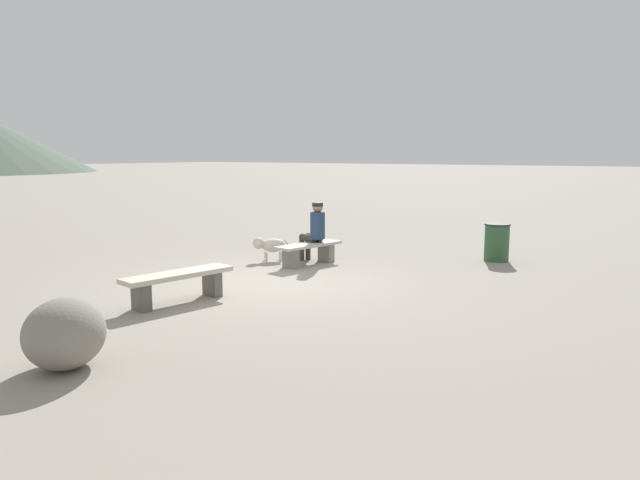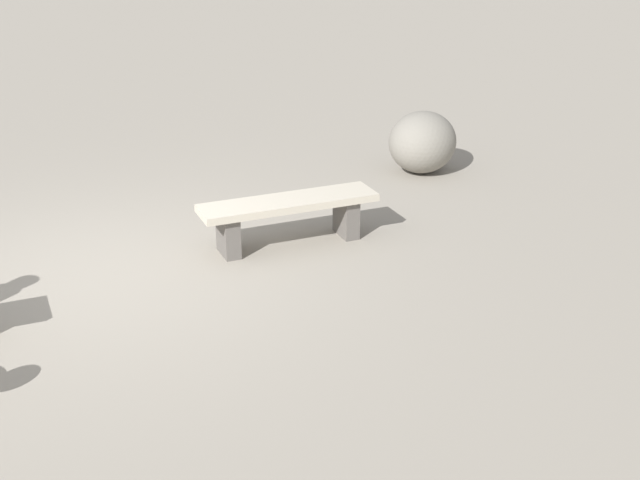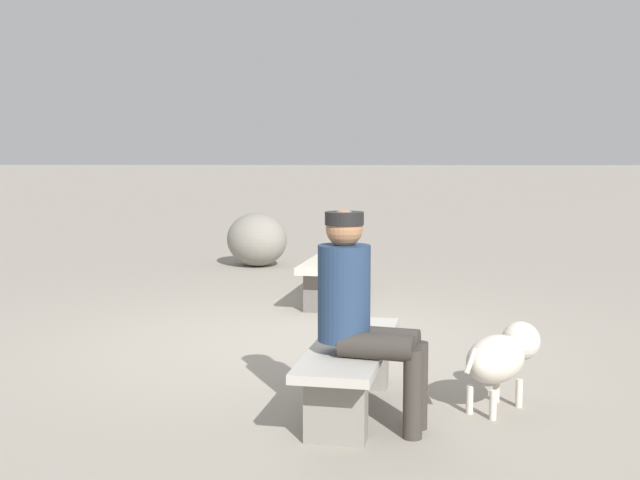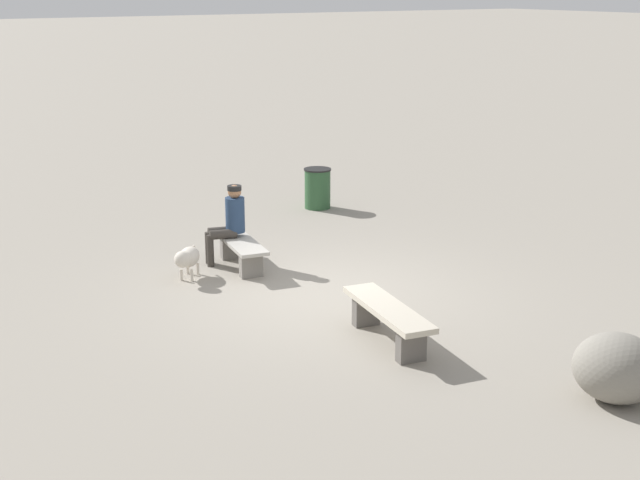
{
  "view_description": "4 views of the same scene",
  "coord_description": "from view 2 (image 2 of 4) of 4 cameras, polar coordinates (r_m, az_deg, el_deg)",
  "views": [
    {
      "loc": [
        -8.03,
        -6.42,
        2.27
      ],
      "look_at": [
        0.6,
        -0.62,
        0.74
      ],
      "focal_mm": 33.2,
      "sensor_mm": 36.0,
      "label": 1
    },
    {
      "loc": [
        1.99,
        6.85,
        3.25
      ],
      "look_at": [
        -1.15,
        2.05,
        0.84
      ],
      "focal_mm": 46.72,
      "sensor_mm": 36.0,
      "label": 2
    },
    {
      "loc": [
        6.44,
        0.35,
        1.59
      ],
      "look_at": [
        -0.67,
        0.18,
        0.8
      ],
      "focal_mm": 43.73,
      "sensor_mm": 36.0,
      "label": 3
    },
    {
      "loc": [
        -10.16,
        6.49,
        4.32
      ],
      "look_at": [
        1.08,
        -0.62,
        0.45
      ],
      "focal_mm": 49.79,
      "sensor_mm": 36.0,
      "label": 4
    }
  ],
  "objects": [
    {
      "name": "ground",
      "position": [
        7.86,
        -15.37,
        -2.79
      ],
      "size": [
        210.0,
        210.0,
        0.06
      ],
      "primitive_type": "cube",
      "color": "gray"
    },
    {
      "name": "bench_left",
      "position": [
        8.18,
        -2.16,
        1.91
      ],
      "size": [
        1.82,
        0.74,
        0.48
      ],
      "rotation": [
        0.0,
        0.0,
        -0.18
      ],
      "color": "#605B56",
      "rests_on": "ground"
    },
    {
      "name": "boulder",
      "position": [
        10.46,
        7.03,
        6.68
      ],
      "size": [
        1.24,
        1.21,
        0.76
      ],
      "primitive_type": "ellipsoid",
      "rotation": [
        0.0,
        0.0,
        2.15
      ],
      "color": "gray",
      "rests_on": "ground"
    }
  ]
}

